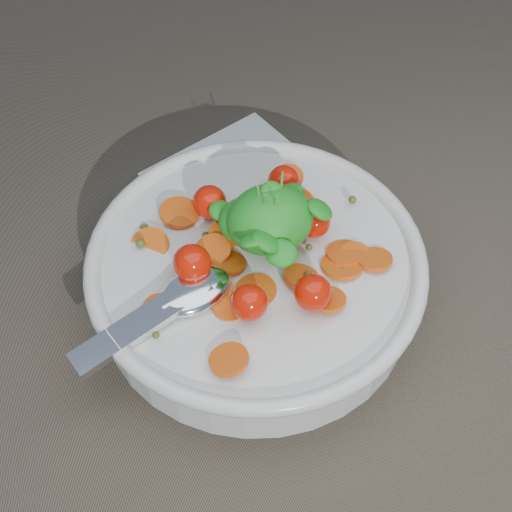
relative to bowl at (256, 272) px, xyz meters
name	(u,v)px	position (x,y,z in m)	size (l,w,h in m)	color
ground	(228,310)	(-0.03, -0.01, -0.03)	(6.00, 6.00, 0.00)	brown
bowl	(256,272)	(0.00, 0.00, 0.00)	(0.32, 0.29, 0.12)	silver
napkin	(237,179)	(0.03, 0.14, -0.03)	(0.16, 0.14, 0.01)	white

